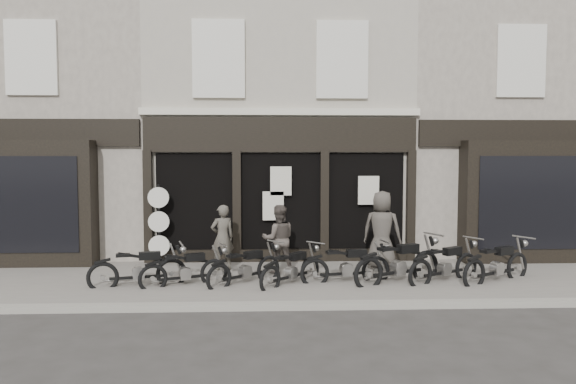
{
  "coord_description": "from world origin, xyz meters",
  "views": [
    {
      "loc": [
        -0.42,
        -11.76,
        2.98
      ],
      "look_at": [
        0.14,
        1.6,
        2.05
      ],
      "focal_mm": 35.0,
      "sensor_mm": 36.0,
      "label": 1
    }
  ],
  "objects_px": {
    "motorcycle_1": "(185,273)",
    "advert_sign_post": "(159,228)",
    "motorcycle_7": "(497,268)",
    "man_left": "(222,237)",
    "motorcycle_6": "(445,268)",
    "motorcycle_5": "(399,267)",
    "man_right": "(382,230)",
    "motorcycle_0": "(139,272)",
    "motorcycle_4": "(347,269)",
    "motorcycle_2": "(245,271)",
    "motorcycle_3": "(292,272)",
    "man_centre": "(279,239)"
  },
  "relations": [
    {
      "from": "motorcycle_7",
      "to": "man_left",
      "type": "bearing_deg",
      "value": 136.64
    },
    {
      "from": "motorcycle_2",
      "to": "advert_sign_post",
      "type": "bearing_deg",
      "value": 97.86
    },
    {
      "from": "motorcycle_0",
      "to": "man_left",
      "type": "relative_size",
      "value": 1.29
    },
    {
      "from": "motorcycle_2",
      "to": "man_right",
      "type": "relative_size",
      "value": 0.87
    },
    {
      "from": "motorcycle_5",
      "to": "advert_sign_post",
      "type": "height_order",
      "value": "advert_sign_post"
    },
    {
      "from": "motorcycle_7",
      "to": "man_centre",
      "type": "xyz_separation_m",
      "value": [
        -4.87,
        1.02,
        0.52
      ]
    },
    {
      "from": "motorcycle_4",
      "to": "man_left",
      "type": "relative_size",
      "value": 1.3
    },
    {
      "from": "motorcycle_1",
      "to": "motorcycle_5",
      "type": "height_order",
      "value": "motorcycle_5"
    },
    {
      "from": "motorcycle_6",
      "to": "man_centre",
      "type": "bearing_deg",
      "value": 135.79
    },
    {
      "from": "motorcycle_3",
      "to": "motorcycle_7",
      "type": "height_order",
      "value": "motorcycle_7"
    },
    {
      "from": "man_left",
      "to": "man_right",
      "type": "height_order",
      "value": "man_right"
    },
    {
      "from": "motorcycle_6",
      "to": "advert_sign_post",
      "type": "xyz_separation_m",
      "value": [
        -6.73,
        2.05,
        0.65
      ]
    },
    {
      "from": "motorcycle_1",
      "to": "man_right",
      "type": "height_order",
      "value": "man_right"
    },
    {
      "from": "motorcycle_5",
      "to": "man_right",
      "type": "distance_m",
      "value": 1.52
    },
    {
      "from": "motorcycle_2",
      "to": "motorcycle_4",
      "type": "xyz_separation_m",
      "value": [
        2.26,
        0.04,
        0.01
      ]
    },
    {
      "from": "man_centre",
      "to": "motorcycle_0",
      "type": "bearing_deg",
      "value": 15.3
    },
    {
      "from": "motorcycle_5",
      "to": "motorcycle_7",
      "type": "relative_size",
      "value": 1.11
    },
    {
      "from": "motorcycle_7",
      "to": "man_right",
      "type": "xyz_separation_m",
      "value": [
        -2.32,
        1.38,
        0.67
      ]
    },
    {
      "from": "man_left",
      "to": "advert_sign_post",
      "type": "relative_size",
      "value": 0.73
    },
    {
      "from": "motorcycle_0",
      "to": "motorcycle_3",
      "type": "distance_m",
      "value": 3.31
    },
    {
      "from": "motorcycle_0",
      "to": "motorcycle_4",
      "type": "relative_size",
      "value": 1.0
    },
    {
      "from": "motorcycle_1",
      "to": "motorcycle_7",
      "type": "relative_size",
      "value": 0.94
    },
    {
      "from": "motorcycle_1",
      "to": "motorcycle_5",
      "type": "bearing_deg",
      "value": -22.16
    },
    {
      "from": "motorcycle_2",
      "to": "motorcycle_0",
      "type": "bearing_deg",
      "value": 143.64
    },
    {
      "from": "advert_sign_post",
      "to": "motorcycle_2",
      "type": "bearing_deg",
      "value": -52.42
    },
    {
      "from": "motorcycle_5",
      "to": "motorcycle_1",
      "type": "bearing_deg",
      "value": 154.27
    },
    {
      "from": "motorcycle_0",
      "to": "motorcycle_3",
      "type": "bearing_deg",
      "value": -13.89
    },
    {
      "from": "motorcycle_5",
      "to": "motorcycle_4",
      "type": "bearing_deg",
      "value": 148.84
    },
    {
      "from": "motorcycle_1",
      "to": "man_centre",
      "type": "bearing_deg",
      "value": 4.87
    },
    {
      "from": "motorcycle_0",
      "to": "motorcycle_1",
      "type": "bearing_deg",
      "value": -14.06
    },
    {
      "from": "motorcycle_5",
      "to": "motorcycle_6",
      "type": "distance_m",
      "value": 1.06
    },
    {
      "from": "motorcycle_0",
      "to": "motorcycle_6",
      "type": "xyz_separation_m",
      "value": [
        6.76,
        0.15,
        0.01
      ]
    },
    {
      "from": "motorcycle_6",
      "to": "man_right",
      "type": "xyz_separation_m",
      "value": [
        -1.16,
        1.31,
        0.68
      ]
    },
    {
      "from": "motorcycle_3",
      "to": "motorcycle_7",
      "type": "xyz_separation_m",
      "value": [
        4.61,
        0.04,
        0.04
      ]
    },
    {
      "from": "motorcycle_1",
      "to": "man_right",
      "type": "distance_m",
      "value": 4.89
    },
    {
      "from": "motorcycle_6",
      "to": "man_centre",
      "type": "height_order",
      "value": "man_centre"
    },
    {
      "from": "motorcycle_1",
      "to": "motorcycle_4",
      "type": "xyz_separation_m",
      "value": [
        3.56,
        0.17,
        0.02
      ]
    },
    {
      "from": "motorcycle_0",
      "to": "advert_sign_post",
      "type": "relative_size",
      "value": 0.95
    },
    {
      "from": "motorcycle_1",
      "to": "motorcycle_3",
      "type": "relative_size",
      "value": 1.19
    },
    {
      "from": "motorcycle_5",
      "to": "advert_sign_post",
      "type": "xyz_separation_m",
      "value": [
        -5.67,
        2.11,
        0.61
      ]
    },
    {
      "from": "motorcycle_4",
      "to": "man_left",
      "type": "bearing_deg",
      "value": 144.76
    },
    {
      "from": "motorcycle_1",
      "to": "motorcycle_6",
      "type": "xyz_separation_m",
      "value": [
        5.77,
        0.14,
        0.03
      ]
    },
    {
      "from": "motorcycle_1",
      "to": "advert_sign_post",
      "type": "height_order",
      "value": "advert_sign_post"
    },
    {
      "from": "motorcycle_0",
      "to": "man_right",
      "type": "distance_m",
      "value": 5.83
    },
    {
      "from": "motorcycle_0",
      "to": "motorcycle_3",
      "type": "height_order",
      "value": "motorcycle_0"
    },
    {
      "from": "motorcycle_1",
      "to": "man_centre",
      "type": "relative_size",
      "value": 1.14
    },
    {
      "from": "motorcycle_3",
      "to": "motorcycle_2",
      "type": "bearing_deg",
      "value": 128.25
    },
    {
      "from": "man_centre",
      "to": "motorcycle_4",
      "type": "bearing_deg",
      "value": 143.76
    },
    {
      "from": "motorcycle_0",
      "to": "motorcycle_1",
      "type": "relative_size",
      "value": 1.11
    },
    {
      "from": "motorcycle_3",
      "to": "motorcycle_4",
      "type": "height_order",
      "value": "motorcycle_4"
    }
  ]
}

